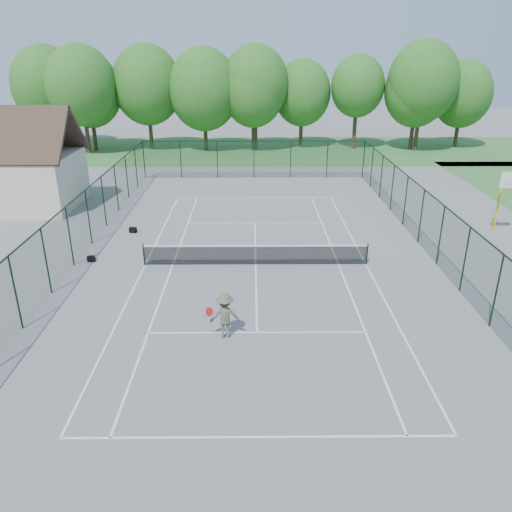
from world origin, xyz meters
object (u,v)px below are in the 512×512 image
Objects in this scene: basketball_goal at (505,189)px; tennis_player at (225,316)px; sports_bag_a at (91,259)px; tennis_net at (256,254)px.

basketball_goal is 19.09m from tennis_player.
sports_bag_a is 0.18× the size of tennis_player.
tennis_player reaches higher than sports_bag_a.
tennis_player is at bearing -100.05° from tennis_net.
sports_bag_a is at bearing 176.87° from tennis_net.
basketball_goal reaches higher than tennis_player.
basketball_goal is (14.15, 4.61, 1.99)m from tennis_net.
sports_bag_a is at bearing -169.50° from basketball_goal.
tennis_player is at bearing -44.91° from sports_bag_a.
sports_bag_a is 10.06m from tennis_player.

